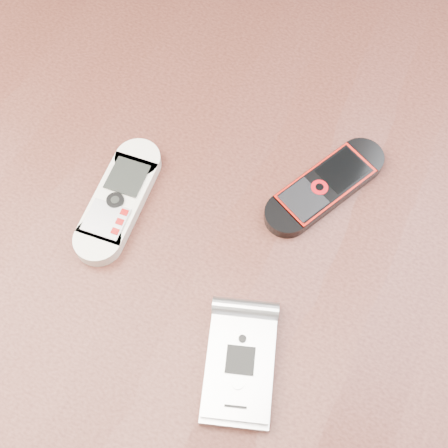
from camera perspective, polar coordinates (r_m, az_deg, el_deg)
ground at (r=1.32m, az=-0.20°, el=-14.85°), size 4.00×4.00×0.00m
table at (r=0.70m, az=-0.37°, el=-4.07°), size 1.20×0.80×0.75m
nokia_white at (r=0.62m, az=-9.60°, el=2.21°), size 0.06×0.15×0.02m
nokia_black_red at (r=0.63m, az=9.23°, el=3.44°), size 0.10×0.15×0.01m
motorola_razr at (r=0.55m, az=1.45°, el=-12.84°), size 0.09×0.13×0.02m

